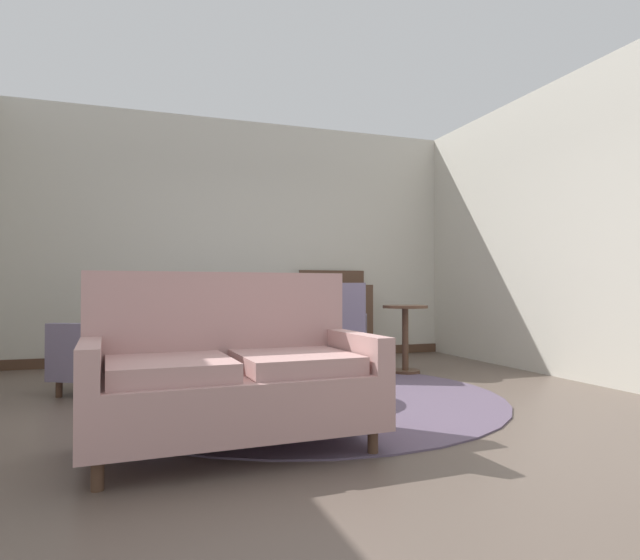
{
  "coord_description": "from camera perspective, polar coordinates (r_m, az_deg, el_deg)",
  "views": [
    {
      "loc": [
        -1.35,
        -4.08,
        0.93
      ],
      "look_at": [
        0.36,
        0.84,
        1.01
      ],
      "focal_mm": 30.12,
      "sensor_mm": 36.0,
      "label": 1
    }
  ],
  "objects": [
    {
      "name": "wall_right",
      "position": [
        6.54,
        21.41,
        4.74
      ],
      "size": [
        0.08,
        4.05,
        3.13
      ],
      "primitive_type": "cube",
      "color": "beige",
      "rests_on": "ground"
    },
    {
      "name": "armchair_near_sideboard",
      "position": [
        5.16,
        -20.48,
        -6.53
      ],
      "size": [
        1.06,
        1.03,
        0.96
      ],
      "rotation": [
        0.0,
        0.0,
        4.21
      ],
      "color": "slate",
      "rests_on": "ground"
    },
    {
      "name": "side_table",
      "position": [
        5.96,
        9.05,
        -5.54
      ],
      "size": [
        0.49,
        0.49,
        0.74
      ],
      "color": "#4C3323",
      "rests_on": "ground"
    },
    {
      "name": "wall_back",
      "position": [
        7.13,
        -8.17,
        4.22
      ],
      "size": [
        5.93,
        0.08,
        3.13
      ],
      "primitive_type": "cube",
      "color": "beige",
      "rests_on": "ground"
    },
    {
      "name": "baseboard_back",
      "position": [
        7.1,
        -8.11,
        -7.94
      ],
      "size": [
        5.77,
        0.03,
        0.12
      ],
      "primitive_type": "cube",
      "color": "#4C3323",
      "rests_on": "ground"
    },
    {
      "name": "settee",
      "position": [
        3.2,
        -9.42,
        -10.06
      ],
      "size": [
        1.66,
        0.93,
        1.03
      ],
      "rotation": [
        0.0,
        0.0,
        0.05
      ],
      "color": "tan",
      "rests_on": "ground"
    },
    {
      "name": "ground",
      "position": [
        4.4,
        -0.84,
        -13.1
      ],
      "size": [
        8.1,
        8.1,
        0.0
      ],
      "primitive_type": "plane",
      "color": "brown"
    },
    {
      "name": "porcelain_vase",
      "position": [
        4.47,
        -3.51,
        -4.04
      ],
      "size": [
        0.15,
        0.15,
        0.38
      ],
      "color": "#4C7A66",
      "rests_on": "coffee_table"
    },
    {
      "name": "armchair_foreground_right",
      "position": [
        5.93,
        1.07,
        -5.87
      ],
      "size": [
        1.1,
        1.14,
        0.99
      ],
      "rotation": [
        0.0,
        0.0,
        2.7
      ],
      "color": "slate",
      "rests_on": "ground"
    },
    {
      "name": "armchair_beside_settee",
      "position": [
        5.84,
        -9.71,
        -5.86
      ],
      "size": [
        1.0,
        1.04,
        1.01
      ],
      "rotation": [
        0.0,
        0.0,
        3.41
      ],
      "color": "slate",
      "rests_on": "ground"
    },
    {
      "name": "area_rug",
      "position": [
        4.67,
        -2.02,
        -12.29
      ],
      "size": [
        3.41,
        3.41,
        0.01
      ],
      "primitive_type": "cylinder",
      "color": "#5B4C60",
      "rests_on": "ground"
    },
    {
      "name": "coffee_table",
      "position": [
        4.54,
        -3.54,
        -7.11
      ],
      "size": [
        0.98,
        0.98,
        0.52
      ],
      "color": "#4C3323",
      "rests_on": "ground"
    },
    {
      "name": "sideboard",
      "position": [
        7.15,
        1.69,
        -3.95
      ],
      "size": [
        0.93,
        0.35,
        1.18
      ],
      "color": "#4C3323",
      "rests_on": "ground"
    }
  ]
}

